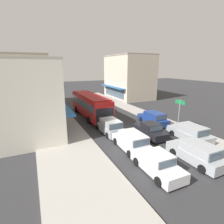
# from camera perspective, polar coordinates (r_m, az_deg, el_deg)

# --- Properties ---
(ground_plane) EXTENTS (140.00, 140.00, 0.00)m
(ground_plane) POSITION_cam_1_polar(r_m,az_deg,el_deg) (20.82, 2.96, -5.43)
(ground_plane) COLOR #2D2D30
(lane_centre_line) EXTENTS (0.20, 28.00, 0.01)m
(lane_centre_line) POSITION_cam_1_polar(r_m,az_deg,el_deg) (24.24, -1.44, -2.47)
(lane_centre_line) COLOR silver
(lane_centre_line) RESTS_ON ground
(sidewalk_left) EXTENTS (5.20, 44.00, 0.14)m
(sidewalk_left) POSITION_cam_1_polar(r_m,az_deg,el_deg) (24.44, -18.19, -2.92)
(sidewalk_left) COLOR #A39E96
(sidewalk_left) RESTS_ON ground
(kerb_right) EXTENTS (2.80, 44.00, 0.12)m
(kerb_right) POSITION_cam_1_polar(r_m,az_deg,el_deg) (28.77, 8.35, 0.26)
(kerb_right) COLOR #A39E96
(kerb_right) RESTS_ON ground
(shopfront_corner_near) EXTENTS (8.21, 8.04, 7.92)m
(shopfront_corner_near) POSITION_cam_1_polar(r_m,az_deg,el_deg) (19.53, -27.48, 3.60)
(shopfront_corner_near) COLOR silver
(shopfront_corner_near) RESTS_ON ground
(shopfront_mid_block) EXTENTS (7.63, 7.76, 8.71)m
(shopfront_mid_block) POSITION_cam_1_polar(r_m,az_deg,el_deg) (27.46, -27.03, 7.24)
(shopfront_mid_block) COLOR gray
(shopfront_mid_block) RESTS_ON ground
(shopfront_far_end) EXTENTS (7.53, 7.67, 8.54)m
(shopfront_far_end) POSITION_cam_1_polar(r_m,az_deg,el_deg) (35.44, -26.68, 8.47)
(shopfront_far_end) COLOR beige
(shopfront_far_end) RESTS_ON ground
(building_right_far) EXTENTS (8.45, 11.67, 9.63)m
(building_right_far) POSITION_cam_1_polar(r_m,az_deg,el_deg) (41.18, 5.43, 11.36)
(building_right_far) COLOR beige
(building_right_far) RESTS_ON ground
(city_bus) EXTENTS (2.87, 10.89, 3.23)m
(city_bus) POSITION_cam_1_polar(r_m,az_deg,el_deg) (25.38, -7.15, 2.58)
(city_bus) COLOR red
(city_bus) RESTS_ON ground
(wagon_adjacent_lane_lead) EXTENTS (1.96, 4.51, 1.58)m
(wagon_adjacent_lane_lead) POSITION_cam_1_polar(r_m,az_deg,el_deg) (15.14, 25.87, -11.93)
(wagon_adjacent_lane_lead) COLOR #9EA3A8
(wagon_adjacent_lane_lead) RESTS_ON ground
(wagon_behind_bus_near) EXTENTS (1.98, 4.52, 1.58)m
(wagon_behind_bus_near) POSITION_cam_1_polar(r_m,az_deg,el_deg) (19.27, -0.72, -4.74)
(wagon_behind_bus_near) COLOR #9EA3A8
(wagon_behind_bus_near) RESTS_ON ground
(sedan_behind_bus_mid) EXTENTS (2.05, 4.28, 1.47)m
(sedan_behind_bus_mid) POSITION_cam_1_polar(r_m,az_deg,el_deg) (18.82, 12.44, -5.85)
(sedan_behind_bus_mid) COLOR black
(sedan_behind_bus_mid) RESTS_ON ground
(wagon_adjacent_lane_trail) EXTENTS (2.01, 4.54, 1.58)m
(wagon_adjacent_lane_trail) POSITION_cam_1_polar(r_m,az_deg,el_deg) (15.70, 6.36, -9.49)
(wagon_adjacent_lane_trail) COLOR silver
(wagon_adjacent_lane_trail) RESTS_ON ground
(sedan_queue_gap_filler) EXTENTS (1.92, 4.21, 1.47)m
(sedan_queue_gap_filler) POSITION_cam_1_polar(r_m,az_deg,el_deg) (12.94, 14.51, -15.94)
(sedan_queue_gap_filler) COLOR silver
(sedan_queue_gap_filler) RESTS_ON ground
(parked_wagon_kerb_front) EXTENTS (2.04, 4.55, 1.58)m
(parked_wagon_kerb_front) POSITION_cam_1_polar(r_m,az_deg,el_deg) (19.14, 24.08, -6.21)
(parked_wagon_kerb_front) COLOR #9EA3A8
(parked_wagon_kerb_front) RESTS_ON ground
(parked_wagon_kerb_second) EXTENTS (1.97, 4.51, 1.58)m
(parked_wagon_kerb_second) POSITION_cam_1_polar(r_m,az_deg,el_deg) (22.83, 13.35, -2.02)
(parked_wagon_kerb_second) COLOR navy
(parked_wagon_kerb_second) RESTS_ON ground
(traffic_light_downstreet) EXTENTS (0.33, 0.24, 4.20)m
(traffic_light_downstreet) POSITION_cam_1_polar(r_m,az_deg,el_deg) (39.28, -17.42, 7.74)
(traffic_light_downstreet) COLOR gray
(traffic_light_downstreet) RESTS_ON ground
(directional_road_sign) EXTENTS (0.10, 1.40, 3.60)m
(directional_road_sign) POSITION_cam_1_polar(r_m,az_deg,el_deg) (20.96, 21.21, 1.35)
(directional_road_sign) COLOR gray
(directional_road_sign) RESTS_ON ground
(pedestrian_with_handbag_near) EXTENTS (0.66, 0.31, 1.63)m
(pedestrian_with_handbag_near) POSITION_cam_1_polar(r_m,az_deg,el_deg) (30.58, -16.04, 2.63)
(pedestrian_with_handbag_near) COLOR #232838
(pedestrian_with_handbag_near) RESTS_ON sidewalk_left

